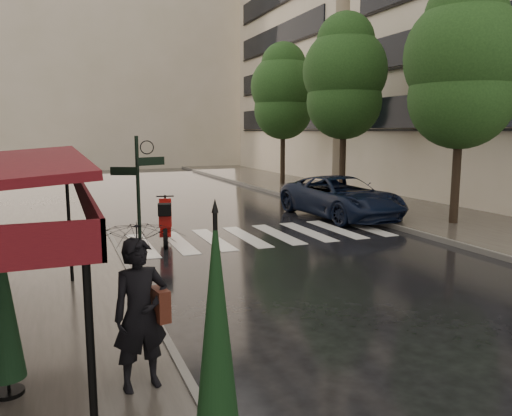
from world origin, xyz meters
TOP-DOWN VIEW (x-y plane):
  - ground at (0.00, 0.00)m, footprint 120.00×120.00m
  - sidewalk_near at (-4.50, 12.00)m, footprint 6.00×60.00m
  - sidewalk_far at (10.25, 12.00)m, footprint 5.50×60.00m
  - curb_near at (-1.45, 12.00)m, footprint 0.12×60.00m
  - curb_far at (7.45, 12.00)m, footprint 0.12×60.00m
  - crosswalk at (2.98, 6.00)m, footprint 7.85×3.20m
  - signpost at (-1.19, 3.00)m, footprint 1.17×0.29m
  - haussmann_far at (16.50, 26.00)m, footprint 8.00×16.00m
  - backdrop_building at (3.00, 38.00)m, footprint 22.00×6.00m
  - tree_near at (9.60, 5.00)m, footprint 3.80×3.80m
  - tree_mid at (9.50, 12.00)m, footprint 3.80×3.80m
  - tree_far at (9.70, 19.00)m, footprint 3.80×3.80m
  - pedestrian_with_umbrella at (-2.00, -2.19)m, footprint 1.27×1.29m
  - scooter at (-0.01, 6.05)m, footprint 0.76×1.94m
  - parked_car at (7.00, 7.99)m, footprint 2.96×5.68m
  - parasol_front at (-1.65, -4.12)m, footprint 0.44×0.44m
  - parasol_back at (-3.50, -1.78)m, footprint 0.42×0.42m

SIDE VIEW (x-z plane):
  - ground at x=0.00m, z-range 0.00..0.00m
  - crosswalk at x=2.98m, z-range 0.00..0.01m
  - sidewalk_near at x=-4.50m, z-range 0.00..0.12m
  - sidewalk_far at x=10.25m, z-range 0.00..0.12m
  - curb_near at x=-1.45m, z-range -0.01..0.15m
  - curb_far at x=7.45m, z-range -0.01..0.15m
  - scooter at x=-0.01m, z-range -0.05..1.25m
  - parked_car at x=7.00m, z-range 0.00..1.53m
  - parasol_back at x=-3.50m, z-range 0.21..2.46m
  - parasol_front at x=-1.65m, z-range 0.21..2.69m
  - pedestrian_with_umbrella at x=-2.00m, z-range 0.54..3.09m
  - signpost at x=-1.19m, z-range 0.28..3.38m
  - tree_near at x=9.60m, z-range 1.33..9.31m
  - tree_far at x=9.70m, z-range 1.37..9.54m
  - tree_mid at x=9.50m, z-range 1.42..9.76m
  - haussmann_far at x=16.50m, z-range 0.00..18.50m
  - backdrop_building at x=3.00m, z-range 0.00..20.00m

